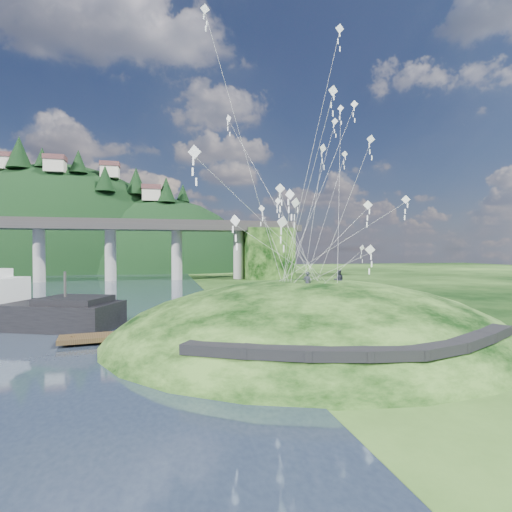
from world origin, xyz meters
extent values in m
plane|color=black|center=(0.00, 0.00, 0.00)|extent=(320.00, 320.00, 0.00)
ellipsoid|color=black|center=(8.00, 2.00, -1.50)|extent=(36.00, 32.00, 13.00)
cube|color=black|center=(-1.50, -8.00, 2.03)|extent=(4.32, 3.62, 0.71)
cube|color=black|center=(1.50, -9.65, 2.09)|extent=(4.10, 2.97, 0.61)
cube|color=black|center=(4.50, -10.65, 2.08)|extent=(3.85, 2.37, 0.62)
cube|color=black|center=(7.50, -11.10, 2.04)|extent=(3.62, 1.83, 0.66)
cube|color=black|center=(10.50, -10.90, 2.05)|extent=(3.82, 2.27, 0.68)
cube|color=black|center=(13.50, -9.95, 2.14)|extent=(4.11, 2.97, 0.71)
cube|color=black|center=(16.50, -8.40, 2.16)|extent=(4.26, 3.43, 0.66)
cylinder|color=gray|center=(-32.00, 70.00, 6.50)|extent=(2.60, 2.60, 13.00)
cylinder|color=gray|center=(-16.50, 70.00, 6.50)|extent=(2.60, 2.60, 13.00)
cylinder|color=gray|center=(-1.00, 70.00, 6.50)|extent=(2.60, 2.60, 13.00)
cylinder|color=gray|center=(14.50, 70.00, 6.50)|extent=(2.60, 2.60, 13.00)
cube|color=black|center=(22.00, 70.00, 6.50)|extent=(12.00, 11.00, 13.00)
ellipsoid|color=black|center=(-40.00, 126.00, -6.00)|extent=(96.00, 68.00, 88.00)
ellipsoid|color=black|center=(-5.00, 118.00, -10.00)|extent=(76.00, 56.00, 72.00)
cone|color=black|center=(-49.87, 114.63, 39.23)|extent=(8.01, 8.01, 10.54)
cone|color=black|center=(-42.87, 114.06, 37.88)|extent=(4.97, 4.97, 6.54)
cone|color=black|center=(-31.40, 112.04, 36.68)|extent=(5.83, 5.83, 7.67)
cone|color=black|center=(-22.45, 107.08, 30.58)|extent=(6.47, 6.47, 8.51)
cone|color=black|center=(-13.22, 113.99, 31.23)|extent=(7.13, 7.13, 9.38)
cone|color=black|center=(-3.12, 109.03, 27.87)|extent=(6.56, 6.56, 8.63)
cone|color=black|center=(2.77, 114.63, 27.68)|extent=(4.88, 4.88, 6.42)
cube|color=beige|center=(-55.00, 118.00, 35.99)|extent=(6.00, 5.00, 4.00)
cube|color=brown|center=(-55.00, 118.00, 38.69)|extent=(6.40, 5.40, 1.60)
cube|color=beige|center=(-38.00, 110.00, 34.28)|extent=(6.00, 5.00, 4.00)
cube|color=brown|center=(-38.00, 110.00, 36.98)|extent=(6.40, 5.40, 1.60)
cube|color=beige|center=(-22.00, 116.00, 34.18)|extent=(6.00, 5.00, 4.00)
cube|color=brown|center=(-22.00, 116.00, 36.88)|extent=(6.40, 5.40, 1.60)
cube|color=beige|center=(-8.00, 110.00, 25.88)|extent=(6.00, 5.00, 4.00)
cube|color=brown|center=(-8.00, 110.00, 28.58)|extent=(6.40, 5.40, 1.60)
cube|color=black|center=(-18.97, 13.10, 1.26)|extent=(21.86, 13.44, 2.51)
cube|color=black|center=(-12.71, 10.53, 2.80)|extent=(7.20, 6.67, 0.58)
cylinder|color=#2D2B2B|center=(-13.61, 10.90, 4.06)|extent=(0.23, 0.23, 2.90)
cube|color=#342615|center=(-5.07, 4.56, 0.49)|extent=(15.32, 4.28, 0.38)
cylinder|color=#342615|center=(-11.51, 3.74, 0.22)|extent=(0.32, 0.32, 1.08)
cylinder|color=#342615|center=(-8.29, 4.15, 0.22)|extent=(0.32, 0.32, 1.08)
cylinder|color=#342615|center=(-5.07, 4.56, 0.22)|extent=(0.32, 0.32, 1.08)
cylinder|color=#342615|center=(-1.86, 4.97, 0.22)|extent=(0.32, 0.32, 1.08)
cylinder|color=#342615|center=(1.36, 5.38, 0.22)|extent=(0.32, 0.32, 1.08)
imported|color=#242630|center=(6.77, -0.15, 5.84)|extent=(0.69, 0.48, 1.82)
imported|color=#242630|center=(10.46, 1.86, 5.86)|extent=(1.08, 0.96, 1.84)
cube|color=white|center=(4.00, -5.34, 10.69)|extent=(0.65, 0.26, 0.67)
cube|color=white|center=(4.00, -5.34, 10.21)|extent=(0.08, 0.06, 0.39)
cube|color=white|center=(4.00, -5.34, 9.73)|extent=(0.08, 0.06, 0.39)
cube|color=white|center=(4.00, -5.34, 9.25)|extent=(0.08, 0.06, 0.39)
cube|color=white|center=(5.68, 10.55, 11.93)|extent=(0.53, 0.61, 0.74)
cube|color=white|center=(5.68, 10.55, 11.38)|extent=(0.10, 0.07, 0.45)
cube|color=white|center=(5.68, 10.55, 10.84)|extent=(0.10, 0.07, 0.45)
cube|color=white|center=(5.68, 10.55, 10.29)|extent=(0.10, 0.07, 0.45)
cube|color=white|center=(2.06, 9.84, 20.90)|extent=(0.44, 0.62, 0.71)
cube|color=white|center=(2.06, 9.84, 20.38)|extent=(0.08, 0.07, 0.42)
cube|color=white|center=(2.06, 9.84, 19.87)|extent=(0.08, 0.07, 0.42)
cube|color=white|center=(2.06, 9.84, 19.36)|extent=(0.08, 0.07, 0.42)
cube|color=white|center=(2.91, -5.94, 9.37)|extent=(0.77, 0.27, 0.77)
cube|color=white|center=(2.91, -5.94, 8.80)|extent=(0.10, 0.08, 0.46)
cube|color=white|center=(2.91, -5.94, 8.24)|extent=(0.10, 0.08, 0.46)
cube|color=white|center=(2.91, -5.94, 7.67)|extent=(0.10, 0.08, 0.46)
cube|color=white|center=(11.32, -1.97, 16.22)|extent=(0.67, 0.24, 0.64)
cube|color=white|center=(11.32, -1.97, 15.75)|extent=(0.09, 0.03, 0.39)
cube|color=white|center=(11.32, -1.97, 15.28)|extent=(0.09, 0.03, 0.39)
cube|color=white|center=(11.32, -1.97, 14.81)|extent=(0.09, 0.03, 0.39)
cube|color=white|center=(5.60, 3.53, 13.00)|extent=(0.82, 0.39, 0.85)
cube|color=white|center=(5.60, 3.53, 12.38)|extent=(0.11, 0.03, 0.51)
cube|color=white|center=(5.60, 3.53, 11.77)|extent=(0.11, 0.03, 0.51)
cube|color=white|center=(5.60, 3.53, 11.15)|extent=(0.11, 0.03, 0.51)
cube|color=white|center=(0.23, -3.81, 9.57)|extent=(0.57, 0.66, 0.81)
cube|color=white|center=(0.23, -3.81, 8.98)|extent=(0.10, 0.08, 0.48)
cube|color=white|center=(0.23, -3.81, 8.39)|extent=(0.10, 0.08, 0.48)
cube|color=white|center=(0.23, -3.81, 7.80)|extent=(0.10, 0.08, 0.48)
cube|color=white|center=(6.38, -5.89, 18.03)|extent=(0.67, 0.19, 0.66)
cube|color=white|center=(6.38, -5.89, 17.55)|extent=(0.09, 0.04, 0.39)
cube|color=white|center=(6.38, -5.89, 17.07)|extent=(0.09, 0.04, 0.39)
cube|color=white|center=(6.38, -5.89, 16.60)|extent=(0.09, 0.04, 0.39)
cube|color=white|center=(-2.62, -5.78, 13.55)|extent=(0.77, 0.41, 0.81)
cube|color=white|center=(-2.62, -5.78, 12.96)|extent=(0.11, 0.04, 0.49)
cube|color=white|center=(-2.62, -5.78, 12.37)|extent=(0.11, 0.04, 0.49)
cube|color=white|center=(-2.62, -5.78, 11.77)|extent=(0.11, 0.04, 0.49)
cube|color=white|center=(13.94, 9.01, 22.58)|extent=(0.53, 0.50, 0.69)
cube|color=white|center=(13.94, 9.01, 22.09)|extent=(0.08, 0.06, 0.40)
cube|color=white|center=(13.94, 9.01, 21.60)|extent=(0.08, 0.06, 0.40)
cube|color=white|center=(13.94, 9.01, 21.11)|extent=(0.08, 0.06, 0.40)
cube|color=white|center=(16.37, 8.78, 7.76)|extent=(0.64, 0.24, 0.64)
cube|color=white|center=(16.37, 8.78, 7.29)|extent=(0.08, 0.06, 0.38)
cube|color=white|center=(16.37, 8.78, 6.82)|extent=(0.08, 0.06, 0.38)
cube|color=white|center=(16.37, 8.78, 6.35)|extent=(0.08, 0.06, 0.38)
cube|color=white|center=(14.70, 4.54, 11.89)|extent=(0.80, 0.47, 0.88)
cube|color=white|center=(14.70, 4.54, 11.26)|extent=(0.12, 0.05, 0.51)
cube|color=white|center=(14.70, 4.54, 10.63)|extent=(0.12, 0.05, 0.51)
cube|color=white|center=(14.70, 4.54, 10.00)|extent=(0.12, 0.05, 0.51)
cube|color=white|center=(8.87, 1.70, 16.28)|extent=(0.71, 0.35, 0.75)
cube|color=white|center=(8.87, 1.70, 15.74)|extent=(0.09, 0.07, 0.44)
cube|color=white|center=(8.87, 1.70, 15.21)|extent=(0.09, 0.07, 0.44)
cube|color=white|center=(8.87, 1.70, 14.67)|extent=(0.09, 0.07, 0.44)
cube|color=white|center=(12.51, 7.29, 20.58)|extent=(0.61, 0.32, 0.64)
cube|color=white|center=(12.51, 7.29, 20.11)|extent=(0.09, 0.03, 0.39)
cube|color=white|center=(12.51, 7.29, 19.64)|extent=(0.09, 0.03, 0.39)
cube|color=white|center=(12.51, 7.29, 19.16)|extent=(0.09, 0.03, 0.39)
cube|color=white|center=(9.92, -4.44, 7.61)|extent=(0.72, 0.23, 0.72)
cube|color=white|center=(9.92, -4.44, 7.09)|extent=(0.09, 0.02, 0.42)
cube|color=white|center=(9.92, -4.44, 6.57)|extent=(0.09, 0.02, 0.42)
cube|color=white|center=(9.92, -4.44, 6.06)|extent=(0.09, 0.02, 0.42)
cube|color=white|center=(6.96, 8.73, 12.54)|extent=(0.56, 0.49, 0.69)
cube|color=white|center=(6.96, 8.73, 12.04)|extent=(0.09, 0.06, 0.41)
cube|color=white|center=(6.96, 8.73, 11.55)|extent=(0.09, 0.06, 0.41)
cube|color=white|center=(6.96, 8.73, 11.05)|extent=(0.09, 0.06, 0.41)
cube|color=white|center=(15.80, 11.87, 18.52)|extent=(0.69, 0.27, 0.68)
cube|color=white|center=(15.80, 11.87, 18.01)|extent=(0.09, 0.02, 0.41)
cube|color=white|center=(15.80, 11.87, 17.51)|extent=(0.09, 0.02, 0.41)
cube|color=white|center=(15.80, 11.87, 17.01)|extent=(0.09, 0.02, 0.41)
cube|color=white|center=(15.33, -0.63, 11.81)|extent=(0.56, 0.50, 0.69)
cube|color=white|center=(15.33, -0.63, 11.30)|extent=(0.09, 0.05, 0.41)
cube|color=white|center=(15.33, -0.63, 10.80)|extent=(0.09, 0.05, 0.41)
cube|color=white|center=(15.33, -0.63, 10.29)|extent=(0.09, 0.05, 0.41)
cube|color=white|center=(3.59, -5.41, 11.22)|extent=(0.49, 0.54, 0.68)
cube|color=white|center=(3.59, -5.41, 10.72)|extent=(0.08, 0.06, 0.40)
cube|color=white|center=(3.59, -5.41, 10.23)|extent=(0.08, 0.06, 0.40)
cube|color=white|center=(3.59, -5.41, 9.74)|extent=(0.08, 0.06, 0.40)
cube|color=white|center=(8.81, -1.65, 24.62)|extent=(0.69, 0.17, 0.69)
cube|color=white|center=(8.81, -1.65, 24.13)|extent=(0.09, 0.03, 0.40)
cube|color=white|center=(8.81, -1.65, 23.64)|extent=(0.09, 0.03, 0.40)
cube|color=white|center=(8.81, -1.65, 23.15)|extent=(0.09, 0.03, 0.40)
cube|color=white|center=(-1.56, -1.93, 24.53)|extent=(0.66, 0.19, 0.65)
cube|color=white|center=(-1.56, -1.93, 24.06)|extent=(0.09, 0.04, 0.38)
cube|color=white|center=(-1.56, -1.93, 23.59)|extent=(0.09, 0.04, 0.38)
cube|color=white|center=(-1.56, -1.93, 23.12)|extent=(0.09, 0.04, 0.38)
cube|color=white|center=(15.82, 9.58, 23.37)|extent=(0.68, 0.48, 0.79)
cube|color=white|center=(15.82, 9.58, 22.81)|extent=(0.10, 0.06, 0.46)
cube|color=white|center=(15.82, 9.58, 22.25)|extent=(0.10, 0.06, 0.46)
cube|color=white|center=(15.82, 9.58, 21.68)|extent=(0.10, 0.06, 0.46)
camera|label=1|loc=(-4.57, -30.30, 7.65)|focal=28.00mm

